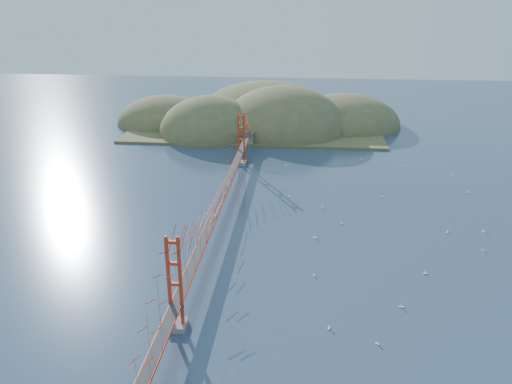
# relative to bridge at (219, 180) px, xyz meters

# --- Properties ---
(ground) EXTENTS (320.00, 320.00, 0.00)m
(ground) POSITION_rel_bridge_xyz_m (0.00, -0.18, -7.01)
(ground) COLOR #314663
(ground) RESTS_ON ground
(bridge) EXTENTS (2.20, 94.40, 12.00)m
(bridge) POSITION_rel_bridge_xyz_m (0.00, 0.00, 0.00)
(bridge) COLOR gray
(bridge) RESTS_ON ground
(far_headlands) EXTENTS (84.00, 58.00, 25.00)m
(far_headlands) POSITION_rel_bridge_xyz_m (2.21, 68.33, -7.01)
(far_headlands) COLOR olive
(far_headlands) RESTS_ON ground
(sailboat_4) EXTENTS (0.59, 0.59, 0.62)m
(sailboat_4) POSITION_rel_bridge_xyz_m (29.25, 12.90, -6.87)
(sailboat_4) COLOR white
(sailboat_4) RESTS_ON ground
(sailboat_13) EXTENTS (0.65, 0.61, 0.73)m
(sailboat_13) POSITION_rel_bridge_xyz_m (30.93, -15.33, -6.85)
(sailboat_13) COLOR white
(sailboat_13) RESTS_ON ground
(sailboat_11) EXTENTS (0.56, 0.55, 0.63)m
(sailboat_11) POSITION_rel_bridge_xyz_m (41.02, -7.69, -6.86)
(sailboat_11) COLOR white
(sailboat_11) RESTS_ON ground
(sailboat_14) EXTENTS (0.57, 0.57, 0.60)m
(sailboat_14) POSITION_rel_bridge_xyz_m (20.59, -0.08, -6.87)
(sailboat_14) COLOR white
(sailboat_14) RESTS_ON ground
(sailboat_0) EXTENTS (0.42, 0.51, 0.59)m
(sailboat_0) POSITION_rel_bridge_xyz_m (15.73, -17.24, -6.87)
(sailboat_0) COLOR white
(sailboat_0) RESTS_ON ground
(sailboat_16) EXTENTS (0.57, 0.57, 0.60)m
(sailboat_16) POSITION_rel_bridge_xyz_m (17.51, 6.72, -6.87)
(sailboat_16) COLOR white
(sailboat_16) RESTS_ON ground
(sailboat_6) EXTENTS (0.58, 0.58, 0.60)m
(sailboat_6) POSITION_rel_bridge_xyz_m (22.46, -30.99, -6.87)
(sailboat_6) COLOR white
(sailboat_6) RESTS_ON ground
(sailboat_10) EXTENTS (0.60, 0.66, 0.74)m
(sailboat_10) POSITION_rel_bridge_xyz_m (17.32, -28.70, -6.85)
(sailboat_10) COLOR white
(sailboat_10) RESTS_ON ground
(sailboat_2) EXTENTS (0.65, 0.56, 0.74)m
(sailboat_2) POSITION_rel_bridge_xyz_m (26.27, -23.67, -6.85)
(sailboat_2) COLOR white
(sailboat_2) RESTS_ON ground
(sailboat_7) EXTENTS (0.57, 0.52, 0.65)m
(sailboat_7) POSITION_rel_bridge_xyz_m (37.33, 35.59, -6.86)
(sailboat_7) COLOR white
(sailboat_7) RESTS_ON ground
(sailboat_3) EXTENTS (0.55, 0.51, 0.62)m
(sailboat_3) POSITION_rel_bridge_xyz_m (11.40, 10.91, -6.87)
(sailboat_3) COLOR white
(sailboat_3) RESTS_ON ground
(sailboat_1) EXTENTS (0.70, 0.70, 0.75)m
(sailboat_1) POSITION_rel_bridge_xyz_m (16.02, -5.77, -6.85)
(sailboat_1) COLOR white
(sailboat_1) RESTS_ON ground
(sailboat_17) EXTENTS (0.49, 0.45, 0.56)m
(sailboat_17) POSITION_rel_bridge_xyz_m (45.43, 26.42, -6.87)
(sailboat_17) COLOR white
(sailboat_17) RESTS_ON ground
(sailboat_12) EXTENTS (0.53, 0.43, 0.62)m
(sailboat_12) POSITION_rel_bridge_xyz_m (10.09, 30.17, -6.87)
(sailboat_12) COLOR white
(sailboat_12) RESTS_ON ground
(sailboat_5) EXTENTS (0.62, 0.64, 0.71)m
(sailboat_5) POSITION_rel_bridge_xyz_m (43.22, -0.92, -6.85)
(sailboat_5) COLOR white
(sailboat_5) RESTS_ON ground
(sailboat_15) EXTENTS (0.57, 0.62, 0.70)m
(sailboat_15) POSITION_rel_bridge_xyz_m (27.32, 35.46, -6.86)
(sailboat_15) COLOR white
(sailboat_15) RESTS_ON ground
(sailboat_8) EXTENTS (0.69, 0.69, 0.72)m
(sailboat_8) POSITION_rel_bridge_xyz_m (45.71, 16.61, -6.85)
(sailboat_8) COLOR white
(sailboat_8) RESTS_ON ground
(sailboat_9) EXTENTS (0.64, 0.64, 0.70)m
(sailboat_9) POSITION_rel_bridge_xyz_m (37.31, -1.81, -6.86)
(sailboat_9) COLOR white
(sailboat_9) RESTS_ON ground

